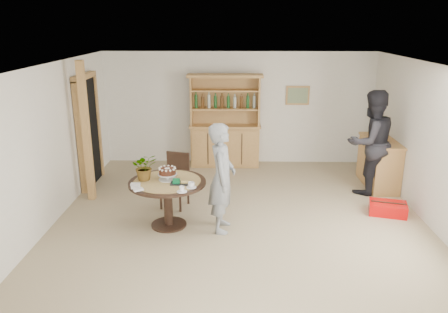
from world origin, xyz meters
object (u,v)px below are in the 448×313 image
Objects in this scene: dining_table at (168,190)px; adult_person at (371,143)px; hutch at (225,135)px; teen_boy at (222,178)px; red_suitcase at (388,208)px; sideboard at (379,163)px; dining_chair at (176,176)px.

adult_person reaches higher than dining_table.
hutch is at bearing 75.00° from dining_table.
hutch is 3.17m from adult_person.
teen_boy is 2.95m from red_suitcase.
hutch is at bearing -51.78° from adult_person.
sideboard is 1.33× the size of dining_chair.
adult_person reaches higher than red_suitcase.
hutch reaches higher than dining_table.
dining_table is 0.89m from teen_boy.
sideboard is at bearing 95.00° from red_suitcase.
dining_table is 1.27× the size of dining_chair.
dining_chair is 3.65m from red_suitcase.
teen_boy is at bearing -146.94° from sideboard.
hutch reaches higher than dining_chair.
hutch is at bearing 157.79° from sideboard.
hutch is 2.98× the size of red_suitcase.
teen_boy is (0.85, -0.10, 0.25)m from dining_table.
hutch is 3.21m from teen_boy.
teen_boy is at bearing -89.70° from hutch.
adult_person reaches higher than teen_boy.
dining_chair is at bearing -109.56° from hutch.
red_suitcase is at bearing -74.40° from teen_boy.
adult_person reaches higher than dining_chair.
adult_person is at bearing 27.34° from dining_chair.
dining_table is (-3.87, -1.87, 0.13)m from sideboard.
adult_person is 2.86× the size of red_suitcase.
hutch reaches higher than teen_boy.
dining_chair is at bearing -164.87° from sideboard.
sideboard is at bearing -53.89° from teen_boy.
red_suitcase is at bearing -100.10° from sideboard.
dining_table is at bearing -105.00° from hutch.
dining_chair is at bearing 88.45° from dining_table.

